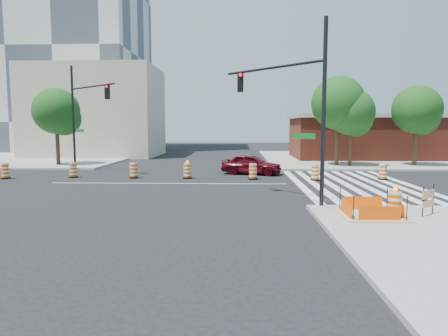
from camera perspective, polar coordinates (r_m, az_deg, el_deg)
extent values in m
plane|color=black|center=(24.03, -8.00, -2.20)|extent=(120.00, 120.00, 0.00)
cube|color=gray|center=(43.81, 20.38, 1.27)|extent=(22.00, 22.00, 0.15)
cube|color=gray|center=(47.08, -26.13, 1.33)|extent=(22.00, 22.00, 0.15)
cube|color=silver|center=(23.95, 10.73, -2.26)|extent=(0.45, 13.50, 0.01)
cube|color=silver|center=(24.10, 12.84, -2.25)|extent=(0.45, 13.50, 0.01)
cube|color=silver|center=(24.29, 14.93, -2.24)|extent=(0.45, 13.50, 0.01)
cube|color=silver|center=(24.51, 16.98, -2.23)|extent=(0.45, 13.50, 0.01)
cube|color=silver|center=(24.76, 18.99, -2.21)|extent=(0.45, 13.50, 0.01)
cube|color=silver|center=(25.04, 20.97, -2.19)|extent=(0.45, 13.50, 0.01)
cube|color=silver|center=(25.35, 22.89, -2.17)|extent=(0.45, 13.50, 0.01)
cube|color=silver|center=(25.68, 24.77, -2.15)|extent=(0.45, 13.50, 0.01)
cube|color=silver|center=(24.03, -8.00, -2.19)|extent=(14.00, 0.12, 0.01)
cube|color=tan|center=(15.56, 20.25, -6.34)|extent=(2.20, 2.20, 0.05)
cube|color=#FB5505|center=(14.68, 21.39, -6.12)|extent=(1.44, 0.02, 0.55)
cube|color=#FB5505|center=(16.35, 19.29, -4.83)|extent=(1.44, 0.02, 0.55)
cube|color=#FB5505|center=(15.25, 17.06, -5.52)|extent=(0.02, 1.44, 0.55)
cube|color=#FB5505|center=(15.82, 23.39, -5.35)|extent=(0.02, 1.44, 0.55)
cylinder|color=black|center=(14.37, 18.01, -5.54)|extent=(0.04, 0.04, 0.90)
cylinder|color=black|center=(14.97, 24.68, -5.34)|extent=(0.04, 0.04, 0.90)
cylinder|color=black|center=(16.07, 16.24, -4.28)|extent=(0.04, 0.04, 0.90)
cylinder|color=black|center=(16.61, 22.28, -4.16)|extent=(0.04, 0.04, 0.90)
cube|color=maroon|center=(43.70, 20.48, 3.92)|extent=(16.00, 8.00, 4.20)
cube|color=gray|center=(43.69, 20.59, 6.93)|extent=(16.50, 8.50, 0.40)
cube|color=#BBAB8F|center=(48.23, -17.78, 7.62)|extent=(14.00, 10.00, 10.00)
imported|color=#4F0612|center=(28.26, 3.95, 0.54)|extent=(4.53, 2.81, 1.44)
cylinder|color=black|center=(16.69, 14.05, 7.64)|extent=(0.17, 0.17, 7.56)
cylinder|color=black|center=(18.61, 6.76, 14.01)|extent=(4.01, 4.17, 0.11)
cube|color=black|center=(19.91, 2.36, 12.15)|extent=(0.30, 0.26, 0.94)
sphere|color=#FF0C0C|center=(19.77, 2.36, 13.16)|extent=(0.17, 0.17, 0.17)
cube|color=#0C591E|center=(17.24, 11.37, 4.50)|extent=(0.81, 0.84, 0.24)
cylinder|color=black|center=(32.88, -20.73, 6.75)|extent=(0.18, 0.18, 7.80)
cylinder|color=black|center=(30.41, -18.38, 10.97)|extent=(4.50, 3.92, 0.12)
cube|color=black|center=(28.61, -16.33, 10.39)|extent=(0.31, 0.27, 0.98)
sphere|color=#FF0C0C|center=(28.46, -16.47, 11.10)|extent=(0.18, 0.18, 0.18)
cube|color=#0C591E|center=(32.01, -19.89, 5.06)|extent=(0.91, 0.80, 0.24)
cylinder|color=black|center=(15.43, 23.12, -6.48)|extent=(0.57, 0.57, 0.10)
cylinder|color=#DD5304|center=(15.33, 23.19, -4.74)|extent=(0.46, 0.46, 0.91)
sphere|color=#FF990C|center=(15.25, 23.27, -2.80)|extent=(0.15, 0.15, 0.15)
cube|color=#DD5304|center=(16.42, 27.19, -3.35)|extent=(0.73, 0.66, 0.31)
cube|color=#DD5304|center=(16.48, 27.13, -4.57)|extent=(0.73, 0.66, 0.24)
cylinder|color=black|center=(16.07, 26.57, -4.31)|extent=(0.04, 0.04, 1.10)
cylinder|color=black|center=(16.84, 27.70, -3.92)|extent=(0.04, 0.04, 1.10)
cylinder|color=#382314|center=(36.90, -22.69, 3.48)|extent=(0.33, 0.33, 4.15)
sphere|color=#123F12|center=(36.90, -22.85, 7.51)|extent=(3.89, 3.89, 3.89)
sphere|color=#123F12|center=(36.95, -21.87, 6.54)|extent=(2.86, 2.86, 2.86)
sphere|color=#123F12|center=(36.87, -23.55, 6.88)|extent=(2.60, 2.60, 2.60)
cylinder|color=#382314|center=(34.60, 15.86, 4.04)|extent=(0.32, 0.32, 4.72)
sphere|color=#123F12|center=(34.63, 16.00, 8.92)|extent=(4.42, 4.42, 4.42)
sphere|color=#123F12|center=(35.02, 16.65, 7.66)|extent=(3.24, 3.24, 3.24)
sphere|color=#123F12|center=(34.32, 15.40, 8.23)|extent=(2.95, 2.95, 2.95)
cylinder|color=#382314|center=(34.58, 17.60, 3.43)|extent=(0.30, 0.30, 4.04)
sphere|color=#123F12|center=(34.57, 17.73, 7.61)|extent=(3.79, 3.79, 3.79)
sphere|color=#123F12|center=(34.95, 18.31, 6.54)|extent=(2.78, 2.78, 2.78)
sphere|color=#123F12|center=(34.28, 17.19, 7.01)|extent=(2.53, 2.53, 2.53)
cylinder|color=#382314|center=(36.83, 25.65, 3.42)|extent=(0.36, 0.36, 4.24)
sphere|color=#123F12|center=(36.83, 25.84, 7.53)|extent=(3.97, 3.97, 3.97)
sphere|color=#123F12|center=(37.34, 26.37, 6.46)|extent=(2.91, 2.91, 2.91)
sphere|color=#123F12|center=(36.44, 25.31, 6.95)|extent=(2.65, 2.65, 2.65)
cylinder|color=black|center=(29.50, -28.75, -1.27)|extent=(0.60, 0.60, 0.10)
cylinder|color=#DD5304|center=(29.44, -28.79, -0.30)|extent=(0.48, 0.48, 0.95)
cylinder|color=black|center=(28.27, -20.72, -1.20)|extent=(0.60, 0.60, 0.10)
cylinder|color=#DD5304|center=(28.22, -20.75, -0.19)|extent=(0.48, 0.48, 0.95)
cylinder|color=black|center=(26.80, -12.77, -1.33)|extent=(0.60, 0.60, 0.10)
cylinder|color=#DD5304|center=(26.74, -12.79, -0.27)|extent=(0.48, 0.48, 0.95)
cylinder|color=black|center=(26.10, -5.25, -1.40)|extent=(0.60, 0.60, 0.10)
cylinder|color=#DD5304|center=(26.04, -5.26, -0.31)|extent=(0.48, 0.48, 0.95)
sphere|color=#FF990C|center=(25.99, -5.28, 0.89)|extent=(0.16, 0.16, 0.16)
cylinder|color=black|center=(25.59, 4.14, -1.54)|extent=(0.60, 0.60, 0.10)
cylinder|color=#DD5304|center=(25.53, 4.15, -0.43)|extent=(0.48, 0.48, 0.95)
cylinder|color=black|center=(25.64, 12.89, -1.66)|extent=(0.60, 0.60, 0.10)
cylinder|color=#DD5304|center=(25.58, 12.91, -0.55)|extent=(0.48, 0.48, 0.95)
cylinder|color=black|center=(27.27, 21.71, -1.49)|extent=(0.60, 0.60, 0.10)
cylinder|color=#DD5304|center=(27.22, 21.75, -0.44)|extent=(0.48, 0.48, 0.95)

